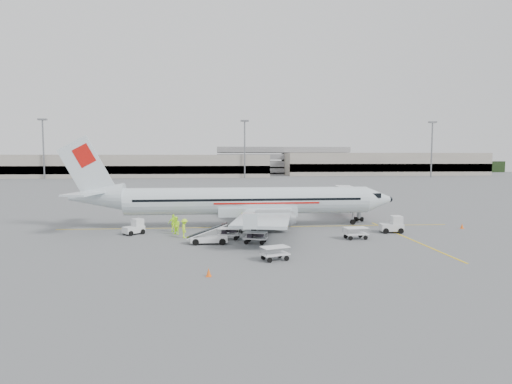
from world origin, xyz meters
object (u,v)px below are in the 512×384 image
at_px(tug_fore, 391,224).
at_px(belt_loader, 209,231).
at_px(jet_bridge, 349,202).
at_px(tug_mid, 246,224).
at_px(tug_aft, 134,227).
at_px(aircraft, 248,183).

bearing_deg(tug_fore, belt_loader, -164.13).
distance_m(jet_bridge, belt_loader, 25.40).
distance_m(tug_mid, tug_aft, 11.44).
distance_m(jet_bridge, tug_fore, 13.34).
distance_m(aircraft, tug_aft, 13.34).
height_order(tug_fore, tug_mid, tug_mid).
bearing_deg(tug_aft, belt_loader, -78.01).
height_order(aircraft, tug_mid, aircraft).
bearing_deg(jet_bridge, tug_fore, -83.67).
bearing_deg(aircraft, belt_loader, -114.45).
relative_size(aircraft, tug_mid, 15.73).
relative_size(belt_loader, tug_aft, 2.17).
bearing_deg(tug_aft, tug_mid, -41.42).
relative_size(aircraft, tug_aft, 17.92).
bearing_deg(tug_fore, tug_mid, 177.32).
height_order(jet_bridge, tug_fore, jet_bridge).
bearing_deg(tug_fore, jet_bridge, 94.79).
bearing_deg(tug_aft, tug_fore, -45.70).
bearing_deg(belt_loader, jet_bridge, 43.66).
bearing_deg(tug_mid, tug_fore, -6.84).
relative_size(jet_bridge, tug_mid, 6.33).
relative_size(jet_bridge, tug_fore, 6.39).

